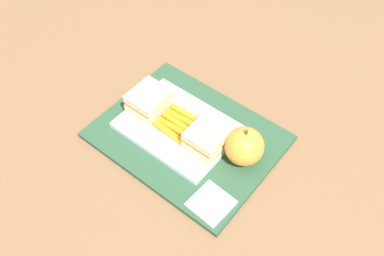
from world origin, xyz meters
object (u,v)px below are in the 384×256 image
at_px(food_tray, 178,127).
at_px(apple, 244,146).
at_px(sandwich_half_left, 149,101).
at_px(sandwich_half_right, 208,137).
at_px(carrot_sticks_bundle, 178,123).
at_px(paper_napkin, 211,203).

distance_m(food_tray, apple, 0.15).
height_order(sandwich_half_left, sandwich_half_right, same).
relative_size(sandwich_half_left, carrot_sticks_bundle, 1.01).
bearing_deg(food_tray, paper_napkin, -31.12).
height_order(food_tray, paper_napkin, food_tray).
xyz_separation_m(sandwich_half_right, carrot_sticks_bundle, (-0.08, -0.00, -0.02)).
xyz_separation_m(apple, paper_napkin, (0.01, -0.12, -0.04)).
bearing_deg(apple, sandwich_half_left, -174.08).
relative_size(food_tray, sandwich_half_right, 2.88).
xyz_separation_m(food_tray, paper_napkin, (0.16, -0.10, -0.00)).
bearing_deg(sandwich_half_right, carrot_sticks_bundle, -179.89).
xyz_separation_m(food_tray, apple, (0.15, 0.02, 0.03)).
xyz_separation_m(food_tray, carrot_sticks_bundle, (0.00, -0.00, 0.01)).
xyz_separation_m(carrot_sticks_bundle, apple, (0.15, 0.02, 0.02)).
distance_m(carrot_sticks_bundle, paper_napkin, 0.19).
relative_size(apple, paper_napkin, 1.26).
xyz_separation_m(sandwich_half_right, paper_napkin, (0.08, -0.10, -0.03)).
xyz_separation_m(sandwich_half_right, apple, (0.07, 0.02, 0.00)).
height_order(carrot_sticks_bundle, apple, apple).
height_order(sandwich_half_right, carrot_sticks_bundle, sandwich_half_right).
height_order(sandwich_half_left, paper_napkin, sandwich_half_left).
bearing_deg(food_tray, sandwich_half_left, 180.00).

